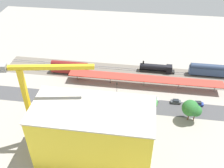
# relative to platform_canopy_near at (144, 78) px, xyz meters

# --- Properties ---
(ground_plane) EXTENTS (187.40, 187.40, 0.00)m
(ground_plane) POSITION_rel_platform_canopy_near_xyz_m (7.25, 10.84, -3.97)
(ground_plane) COLOR gray
(ground_plane) RESTS_ON ground
(rail_bed) EXTENTS (117.29, 15.76, 0.01)m
(rail_bed) POSITION_rel_platform_canopy_near_xyz_m (7.25, -8.73, -3.97)
(rail_bed) COLOR #665E54
(rail_bed) RESTS_ON ground
(street_asphalt) EXTENTS (117.23, 10.39, 0.01)m
(street_asphalt) POSITION_rel_platform_canopy_near_xyz_m (7.25, 13.19, -3.97)
(street_asphalt) COLOR #424244
(street_asphalt) RESTS_ON ground
(track_rails) EXTENTS (117.12, 9.32, 0.12)m
(track_rails) POSITION_rel_platform_canopy_near_xyz_m (7.25, -8.73, -3.79)
(track_rails) COLOR #9E9EA8
(track_rails) RESTS_ON ground
(platform_canopy_near) EXTENTS (65.98, 5.85, 4.16)m
(platform_canopy_near) POSITION_rel_platform_canopy_near_xyz_m (0.00, 0.00, 0.00)
(platform_canopy_near) COLOR #B73328
(platform_canopy_near) RESTS_ON ground
(locomotive) EXTENTS (16.24, 3.08, 5.20)m
(locomotive) POSITION_rel_platform_canopy_near_xyz_m (-5.78, -11.92, -2.09)
(locomotive) COLOR black
(locomotive) RESTS_ON ground
(passenger_coach) EXTENTS (18.32, 3.28, 5.85)m
(passenger_coach) POSITION_rel_platform_canopy_near_xyz_m (-29.41, -11.92, -0.91)
(passenger_coach) COLOR black
(passenger_coach) RESTS_ON ground
(freight_coach_far) EXTENTS (17.46, 3.29, 6.03)m
(freight_coach_far) POSITION_rel_platform_canopy_near_xyz_m (34.44, -5.55, -0.81)
(freight_coach_far) COLOR black
(freight_coach_far) RESTS_ON ground
(parked_car_0) EXTENTS (4.23, 1.85, 1.76)m
(parked_car_0) POSITION_rel_platform_canopy_near_xyz_m (-21.82, 10.12, -3.19)
(parked_car_0) COLOR black
(parked_car_0) RESTS_ON ground
(parked_car_1) EXTENTS (4.08, 1.83, 1.63)m
(parked_car_1) POSITION_rel_platform_canopy_near_xyz_m (-13.13, 9.89, -3.24)
(parked_car_1) COLOR black
(parked_car_1) RESTS_ON ground
(parked_car_2) EXTENTS (4.35, 1.90, 1.72)m
(parked_car_2) POSITION_rel_platform_canopy_near_xyz_m (-4.26, 9.62, -3.21)
(parked_car_2) COLOR black
(parked_car_2) RESTS_ON ground
(parked_car_3) EXTENTS (4.18, 1.83, 1.77)m
(parked_car_3) POSITION_rel_platform_canopy_near_xyz_m (3.35, 9.71, -3.18)
(parked_car_3) COLOR black
(parked_car_3) RESTS_ON ground
(construction_building) EXTENTS (35.35, 16.86, 19.44)m
(construction_building) POSITION_rel_platform_canopy_near_xyz_m (14.56, 39.12, 5.75)
(construction_building) COLOR yellow
(construction_building) RESTS_ON ground
(construction_roof_slab) EXTENTS (35.96, 17.46, 0.40)m
(construction_roof_slab) POSITION_rel_platform_canopy_near_xyz_m (14.56, 39.12, 15.67)
(construction_roof_slab) COLOR #B7B2A8
(construction_roof_slab) RESTS_ON construction_building
(tower_crane) EXTENTS (26.75, 5.66, 30.74)m
(tower_crane) POSITION_rel_platform_canopy_near_xyz_m (33.33, 35.27, 14.49)
(tower_crane) COLOR gray
(tower_crane) RESTS_ON ground
(box_truck_0) EXTENTS (9.27, 2.94, 3.48)m
(box_truck_0) POSITION_rel_platform_canopy_near_xyz_m (4.45, 25.38, -2.28)
(box_truck_0) COLOR black
(box_truck_0) RESTS_ON ground
(box_truck_1) EXTENTS (10.14, 3.03, 3.48)m
(box_truck_1) POSITION_rel_platform_canopy_near_xyz_m (3.04, 25.70, -2.27)
(box_truck_1) COLOR black
(box_truck_1) RESTS_ON ground
(street_tree_0) EXTENTS (6.00, 6.00, 9.02)m
(street_tree_0) POSITION_rel_platform_canopy_near_xyz_m (20.30, 18.48, 2.04)
(street_tree_0) COLOR brown
(street_tree_0) RESTS_ON ground
(street_tree_1) EXTENTS (6.09, 6.09, 8.78)m
(street_tree_1) POSITION_rel_platform_canopy_near_xyz_m (-17.08, 18.81, 1.75)
(street_tree_1) COLOR brown
(street_tree_1) RESTS_ON ground
(street_tree_2) EXTENTS (4.43, 4.43, 7.21)m
(street_tree_2) POSITION_rel_platform_canopy_near_xyz_m (-19.12, 19.13, 1.01)
(street_tree_2) COLOR brown
(street_tree_2) RESTS_ON ground
(street_tree_3) EXTENTS (4.85, 4.85, 8.11)m
(street_tree_3) POSITION_rel_platform_canopy_near_xyz_m (-3.05, 17.67, 1.68)
(street_tree_3) COLOR brown
(street_tree_3) RESTS_ON ground
(traffic_light) EXTENTS (0.50, 0.36, 6.57)m
(traffic_light) POSITION_rel_platform_canopy_near_xyz_m (10.96, 8.24, 0.39)
(traffic_light) COLOR #333333
(traffic_light) RESTS_ON ground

